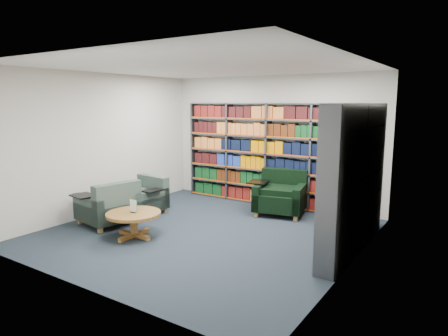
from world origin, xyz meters
The scene contains 7 objects.
room_shell centered at (0.00, 0.00, 1.40)m, with size 5.02×5.02×2.82m.
bookshelf_back centered at (0.00, 2.34, 1.10)m, with size 4.00×0.28×2.20m.
bookshelf_right centered at (2.34, 0.60, 1.10)m, with size 0.28×2.50×2.20m.
chair_teal_left centered at (-1.79, 0.38, 0.29)m, with size 0.98×0.87×0.73m.
chair_green_right centered at (0.55, 1.89, 0.35)m, with size 1.22×1.13×0.86m.
chair_teal_front centered at (-1.71, -0.59, 0.33)m, with size 1.05×1.14×0.82m.
coffee_table centered at (-0.85, -0.84, 0.34)m, with size 0.90×0.90×0.63m.
Camera 1 is at (3.91, -5.36, 2.23)m, focal length 32.00 mm.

